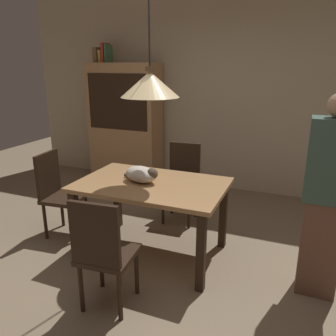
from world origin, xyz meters
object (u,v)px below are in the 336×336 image
(book_yellow_short, at_px, (103,56))
(book_red_tall, at_px, (106,53))
(hutch_bookcase, at_px, (126,127))
(book_brown_thick, at_px, (99,55))
(chair_far_back, at_px, (182,179))
(person_standing, at_px, (327,200))
(chair_near_front, at_px, (103,250))
(chair_left_side, at_px, (58,190))
(pendant_lamp, at_px, (150,84))
(cat_sleeping, at_px, (142,174))
(book_green_slim, at_px, (109,53))
(dining_table, at_px, (152,193))

(book_yellow_short, bearing_deg, book_red_tall, 0.00)
(hutch_bookcase, height_order, book_brown_thick, book_brown_thick)
(book_red_tall, bearing_deg, book_yellow_short, 180.00)
(chair_far_back, distance_m, person_standing, 1.80)
(chair_near_front, bearing_deg, hutch_bookcase, 115.63)
(chair_left_side, bearing_deg, book_brown_thick, 107.67)
(chair_near_front, relative_size, pendant_lamp, 0.72)
(book_yellow_short, relative_size, book_red_tall, 0.71)
(chair_near_front, relative_size, book_red_tall, 3.32)
(chair_far_back, bearing_deg, hutch_bookcase, 143.16)
(hutch_bookcase, bearing_deg, cat_sleeping, -57.04)
(chair_far_back, xyz_separation_m, book_yellow_short, (-1.65, 0.97, 1.43))
(book_green_slim, bearing_deg, pendant_lamp, -50.17)
(book_brown_thick, bearing_deg, book_yellow_short, 0.00)
(chair_near_front, bearing_deg, chair_left_side, 142.53)
(hutch_bookcase, relative_size, book_brown_thick, 7.71)
(book_green_slim, relative_size, person_standing, 0.16)
(book_red_tall, bearing_deg, chair_far_back, -31.50)
(chair_far_back, relative_size, cat_sleeping, 2.30)
(dining_table, bearing_deg, chair_far_back, 90.25)
(hutch_bookcase, relative_size, book_red_tall, 6.61)
(chair_far_back, xyz_separation_m, book_brown_thick, (-1.72, 0.97, 1.45))
(dining_table, bearing_deg, book_red_tall, 130.71)
(book_brown_thick, relative_size, person_standing, 0.15)
(dining_table, relative_size, hutch_bookcase, 0.76)
(chair_left_side, xyz_separation_m, person_standing, (2.64, -0.03, 0.32))
(person_standing, bearing_deg, book_yellow_short, 149.15)
(book_yellow_short, height_order, book_green_slim, book_green_slim)
(dining_table, xyz_separation_m, chair_left_side, (-1.13, -0.01, -0.14))
(pendant_lamp, height_order, book_red_tall, pendant_lamp)
(hutch_bookcase, bearing_deg, book_red_tall, 179.71)
(chair_near_front, distance_m, cat_sleeping, 0.93)
(chair_far_back, relative_size, hutch_bookcase, 0.50)
(chair_left_side, bearing_deg, cat_sleeping, -0.15)
(chair_near_front, bearing_deg, chair_far_back, 90.35)
(book_brown_thick, height_order, book_green_slim, book_green_slim)
(cat_sleeping, xyz_separation_m, hutch_bookcase, (-1.21, 1.86, 0.06))
(pendant_lamp, bearing_deg, chair_left_side, -179.59)
(book_yellow_short, relative_size, person_standing, 0.12)
(book_yellow_short, xyz_separation_m, book_red_tall, (0.06, 0.00, 0.05))
(cat_sleeping, bearing_deg, chair_far_back, 84.12)
(chair_left_side, distance_m, book_yellow_short, 2.40)
(chair_far_back, height_order, cat_sleeping, chair_far_back)
(cat_sleeping, distance_m, book_red_tall, 2.66)
(chair_left_side, bearing_deg, dining_table, 0.41)
(chair_left_side, distance_m, hutch_bookcase, 1.91)
(chair_left_side, relative_size, cat_sleeping, 2.30)
(chair_left_side, relative_size, book_red_tall, 3.32)
(dining_table, xyz_separation_m, cat_sleeping, (-0.10, -0.01, 0.18))
(chair_left_side, xyz_separation_m, book_green_slim, (-0.42, 1.86, 1.47))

